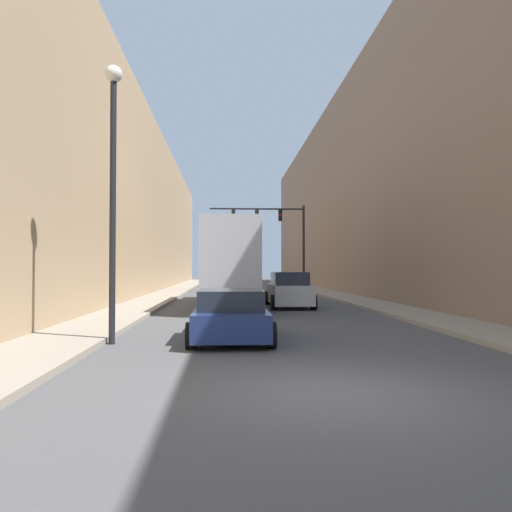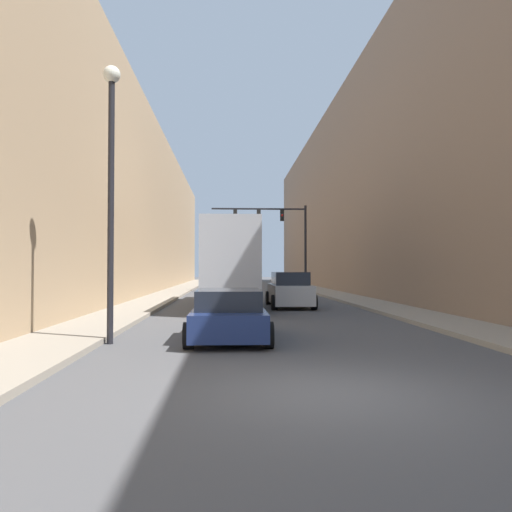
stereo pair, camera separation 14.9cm
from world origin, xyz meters
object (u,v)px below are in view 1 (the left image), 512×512
object	(u,v)px
suv_car	(289,290)
street_lamp	(113,166)
traffic_signal_gantry	(279,230)
semi_truck	(229,261)
sedan_car	(231,315)

from	to	relation	value
suv_car	street_lamp	bearing A→B (deg)	-117.16
street_lamp	suv_car	bearing A→B (deg)	62.84
traffic_signal_gantry	street_lamp	size ratio (longest dim) A/B	1.07
traffic_signal_gantry	street_lamp	xyz separation A→B (m)	(-7.08, -26.80, -0.45)
semi_truck	street_lamp	size ratio (longest dim) A/B	1.86
street_lamp	sedan_car	bearing A→B (deg)	11.96
sedan_car	suv_car	xyz separation A→B (m)	(2.98, 11.02, 0.17)
semi_truck	traffic_signal_gantry	bearing A→B (deg)	73.84
sedan_car	traffic_signal_gantry	size ratio (longest dim) A/B	0.58
semi_truck	traffic_signal_gantry	world-z (taller)	traffic_signal_gantry
semi_truck	street_lamp	bearing A→B (deg)	-103.32
sedan_car	traffic_signal_gantry	world-z (taller)	traffic_signal_gantry
sedan_car	traffic_signal_gantry	bearing A→B (deg)	81.15
traffic_signal_gantry	suv_car	bearing A→B (deg)	-94.14
semi_truck	traffic_signal_gantry	distance (m)	14.71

